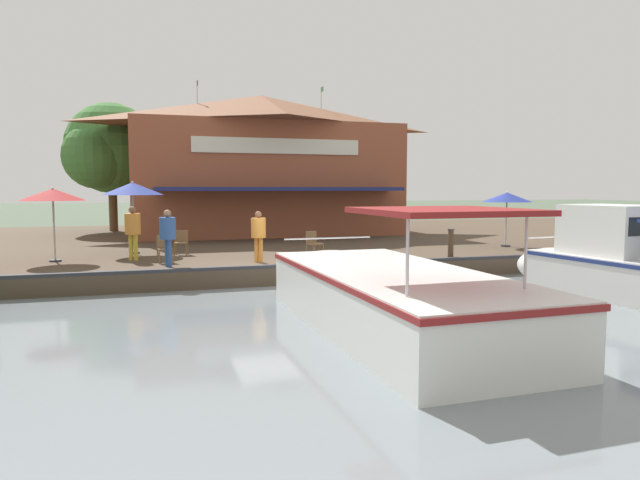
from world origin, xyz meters
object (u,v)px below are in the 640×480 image
mooring_post (451,244)px  tree_downstream_bank (293,153)px  person_mid_patio (258,231)px  patio_umbrella_near_quay_edge (53,195)px  person_near_entrance (168,231)px  motorboat_mid_row (620,265)px  tree_behind_restaurant (107,150)px  motorboat_second_along (378,290)px  waterfront_restaurant (262,164)px  patio_umbrella_mid_patio_left (507,197)px  patio_umbrella_far_corner (133,189)px  cafe_chair_back_row_seat (165,247)px  cafe_chair_mid_patio (181,241)px  cafe_chair_far_corner_seat (314,242)px  person_at_quay_edge (133,226)px

mooring_post → tree_downstream_bank: bearing=-177.8°
person_mid_patio → patio_umbrella_near_quay_edge: bearing=-108.7°
person_near_entrance → motorboat_mid_row: bearing=64.1°
motorboat_mid_row → tree_behind_restaurant: bearing=-146.7°
motorboat_second_along → tree_downstream_bank: size_ratio=1.30×
waterfront_restaurant → person_mid_patio: size_ratio=8.50×
patio_umbrella_near_quay_edge → waterfront_restaurant: bearing=139.0°
patio_umbrella_mid_patio_left → person_near_entrance: 13.35m
patio_umbrella_far_corner → tree_downstream_bank: 16.21m
person_near_entrance → patio_umbrella_near_quay_edge: bearing=-124.0°
person_near_entrance → motorboat_second_along: (6.21, 4.10, -0.91)m
cafe_chair_back_row_seat → person_mid_patio: bearing=73.9°
cafe_chair_mid_patio → motorboat_mid_row: motorboat_mid_row is taller
cafe_chair_far_corner_seat → person_mid_patio: (1.11, -2.12, 0.52)m
patio_umbrella_far_corner → cafe_chair_back_row_seat: bearing=18.2°
patio_umbrella_near_quay_edge → motorboat_mid_row: (7.77, 14.67, -1.82)m
motorboat_mid_row → patio_umbrella_far_corner: bearing=-127.4°
waterfront_restaurant → cafe_chair_back_row_seat: bearing=-25.4°
patio_umbrella_far_corner → waterfront_restaurant: bearing=142.9°
person_at_quay_edge → tree_downstream_bank: bearing=148.8°
cafe_chair_far_corner_seat → person_at_quay_edge: bearing=-95.6°
person_mid_patio → motorboat_second_along: bearing=11.8°
person_near_entrance → person_at_quay_edge: bearing=-151.8°
person_mid_patio → tree_behind_restaurant: size_ratio=0.23×
waterfront_restaurant → motorboat_second_along: (18.48, -1.18, -3.47)m
person_at_quay_edge → mooring_post: size_ratio=1.73×
patio_umbrella_mid_patio_left → cafe_chair_back_row_seat: (1.14, -13.21, -1.49)m
person_near_entrance → mooring_post: bearing=83.9°
tree_downstream_bank → motorboat_mid_row: bearing=7.8°
cafe_chair_mid_patio → mooring_post: bearing=64.5°
person_at_quay_edge → mooring_post: bearing=73.9°
person_near_entrance → cafe_chair_mid_patio: bearing=169.6°
cafe_chair_far_corner_seat → patio_umbrella_near_quay_edge: bearing=-96.7°
tree_behind_restaurant → patio_umbrella_far_corner: bearing=7.2°
patio_umbrella_far_corner → person_mid_patio: 5.47m
cafe_chair_mid_patio → cafe_chair_back_row_seat: 2.09m
patio_umbrella_mid_patio_left → patio_umbrella_near_quay_edge: bearing=-90.5°
cafe_chair_mid_patio → cafe_chair_back_row_seat: size_ratio=1.00×
waterfront_restaurant → cafe_chair_far_corner_seat: waterfront_restaurant is taller
cafe_chair_far_corner_seat → tree_downstream_bank: tree_downstream_bank is taller
cafe_chair_back_row_seat → tree_downstream_bank: (-16.06, 8.26, 4.01)m
cafe_chair_mid_patio → cafe_chair_far_corner_seat: same height
mooring_post → tree_behind_restaurant: bearing=-145.3°
waterfront_restaurant → cafe_chair_far_corner_seat: (10.95, -0.40, -3.14)m
person_near_entrance → motorboat_mid_row: (5.48, 11.28, -0.76)m
person_at_quay_edge → motorboat_mid_row: (7.39, 12.30, -0.80)m
motorboat_mid_row → person_near_entrance: bearing=-115.9°
patio_umbrella_near_quay_edge → person_near_entrance: patio_umbrella_near_quay_edge is taller
waterfront_restaurant → cafe_chair_back_row_seat: (11.25, -5.35, -3.14)m
cafe_chair_back_row_seat → mooring_post: (1.97, 8.94, 0.04)m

